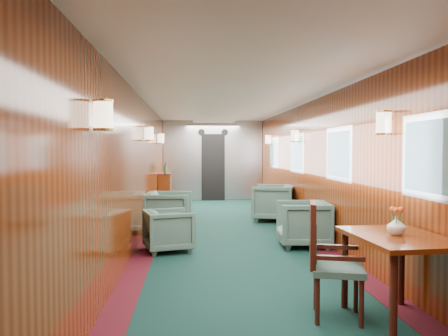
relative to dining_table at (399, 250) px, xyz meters
name	(u,v)px	position (x,y,z in m)	size (l,w,h in m)	color
room	(231,143)	(-1.11, 3.66, 0.98)	(12.00, 12.10, 2.40)	#0C2C25
bulkhead	(213,161)	(-1.11, 9.57, 0.53)	(2.98, 0.17, 2.39)	#B0B2B8
windows_right	(314,154)	(0.38, 3.91, 0.80)	(0.02, 8.60, 0.80)	silver
wall_sconces	(228,135)	(-1.11, 4.23, 1.14)	(2.97, 7.97, 0.25)	#FCECC4
dining_table	(399,250)	(0.00, 0.00, 0.00)	(0.79, 1.08, 0.77)	#6B2B0E
side_chair	(326,255)	(-0.57, 0.20, -0.09)	(0.56, 0.57, 1.04)	#1A3E39
credenza	(165,190)	(-2.45, 7.86, -0.18)	(0.32, 1.02, 1.19)	#6B2B0E
flower_vase	(396,226)	(-0.01, 0.02, 0.21)	(0.16, 0.16, 0.16)	silver
armchair_left_near	(169,230)	(-2.11, 2.92, -0.34)	(0.67, 0.69, 0.63)	#1A3E39
armchair_left_far	(169,212)	(-2.19, 4.47, -0.28)	(0.80, 0.82, 0.75)	#1A3E39
armchair_right_near	(303,224)	(-0.03, 3.09, -0.29)	(0.76, 0.79, 0.72)	#1A3E39
armchair_right_far	(273,203)	(-0.03, 5.58, -0.26)	(0.83, 0.86, 0.78)	#1A3E39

